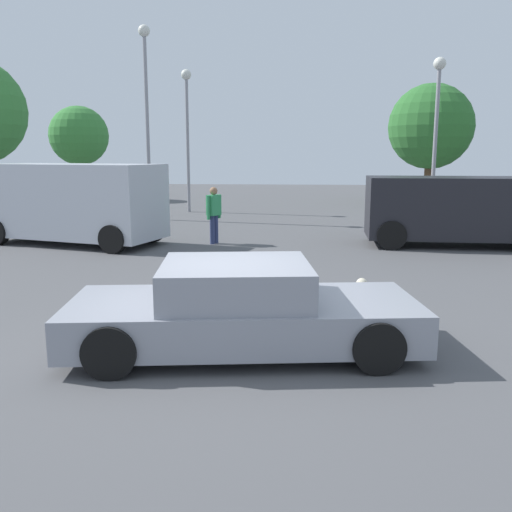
% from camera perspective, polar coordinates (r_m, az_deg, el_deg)
% --- Properties ---
extents(ground_plane, '(80.00, 80.00, 0.00)m').
position_cam_1_polar(ground_plane, '(7.47, -3.94, -9.56)').
color(ground_plane, '#515154').
extents(sedan_foreground, '(4.74, 2.42, 1.18)m').
position_cam_1_polar(sedan_foreground, '(7.23, -1.52, -5.63)').
color(sedan_foreground, gray).
rests_on(sedan_foreground, ground_plane).
extents(dog, '(0.28, 0.69, 0.44)m').
position_cam_1_polar(dog, '(9.55, 10.99, -3.51)').
color(dog, beige).
rests_on(dog, ground_plane).
extents(van_white, '(5.49, 3.37, 2.29)m').
position_cam_1_polar(van_white, '(16.62, -18.53, 5.43)').
color(van_white, '#B2B7C1').
rests_on(van_white, ground_plane).
extents(suv_dark, '(4.86, 2.19, 1.94)m').
position_cam_1_polar(suv_dark, '(16.39, 19.95, 4.68)').
color(suv_dark, black).
rests_on(suv_dark, ground_plane).
extents(pedestrian, '(0.41, 0.50, 1.64)m').
position_cam_1_polar(pedestrian, '(15.84, -4.42, 4.77)').
color(pedestrian, navy).
rests_on(pedestrian, ground_plane).
extents(light_post_near, '(0.44, 0.44, 6.16)m').
position_cam_1_polar(light_post_near, '(24.88, -7.19, 14.28)').
color(light_post_near, gray).
rests_on(light_post_near, ground_plane).
extents(light_post_mid, '(0.44, 0.44, 5.92)m').
position_cam_1_polar(light_post_mid, '(21.19, 18.33, 14.10)').
color(light_post_mid, gray).
rests_on(light_post_mid, ground_plane).
extents(light_post_far, '(0.44, 0.44, 7.34)m').
position_cam_1_polar(light_post_far, '(22.23, -11.37, 16.36)').
color(light_post_far, gray).
rests_on(light_post_far, ground_plane).
extents(tree_back_left, '(4.31, 4.31, 6.11)m').
position_cam_1_polar(tree_back_left, '(30.17, 17.74, 12.71)').
color(tree_back_left, brown).
rests_on(tree_back_left, ground_plane).
extents(tree_back_center, '(3.27, 3.27, 5.21)m').
position_cam_1_polar(tree_back_center, '(32.89, -17.96, 11.81)').
color(tree_back_center, brown).
rests_on(tree_back_center, ground_plane).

